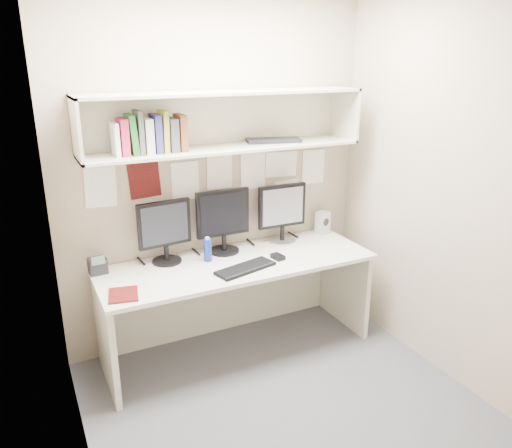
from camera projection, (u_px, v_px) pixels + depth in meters
name	position (u px, v px, depth m)	size (l,w,h in m)	color
floor	(278.00, 397.00, 3.30)	(2.40, 2.00, 0.01)	#47474C
wall_back	(217.00, 175.00, 3.74)	(2.40, 0.02, 2.60)	tan
wall_front	(400.00, 273.00, 2.04)	(2.40, 0.02, 2.60)	tan
wall_left	(62.00, 242.00, 2.39)	(0.02, 2.00, 2.60)	tan
wall_right	(436.00, 187.00, 3.39)	(0.02, 2.00, 2.60)	tan
desk	(237.00, 306.00, 3.74)	(2.00, 0.70, 0.73)	silver
overhead_hutch	(223.00, 120.00, 3.49)	(2.00, 0.38, 0.40)	beige
pinned_papers	(217.00, 181.00, 3.75)	(1.92, 0.01, 0.48)	white
monitor_left	(165.00, 229.00, 3.54)	(0.39, 0.21, 0.45)	black
monitor_center	(223.00, 219.00, 3.72)	(0.41, 0.23, 0.48)	black
monitor_right	(282.00, 211.00, 3.94)	(0.40, 0.22, 0.47)	#A5A5AA
keyboard	(245.00, 268.00, 3.47)	(0.44, 0.16, 0.02)	black
mouse	(278.00, 257.00, 3.66)	(0.07, 0.11, 0.03)	black
speaker	(323.00, 223.00, 4.17)	(0.12, 0.12, 0.19)	#B3B3AE
blue_bottle	(208.00, 250.00, 3.60)	(0.06, 0.06, 0.18)	navy
maroon_notebook	(123.00, 295.00, 3.10)	(0.18, 0.22, 0.01)	#510E0D
desk_phone	(98.00, 266.00, 3.40)	(0.13, 0.12, 0.14)	black
book_stack	(150.00, 134.00, 3.24)	(0.47, 0.17, 0.28)	white
hutch_tray	(274.00, 140.00, 3.68)	(0.40, 0.15, 0.03)	black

